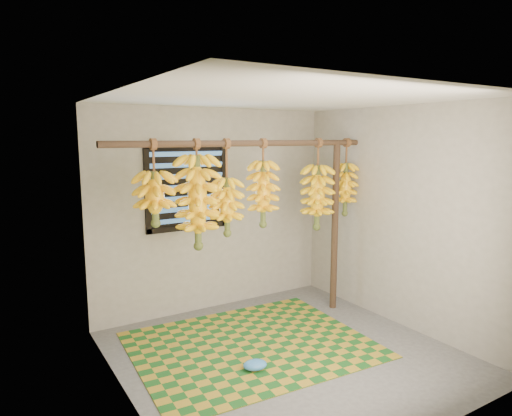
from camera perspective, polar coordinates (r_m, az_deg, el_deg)
floor at (r=4.61m, az=3.78°, el=-17.83°), size 3.00×3.00×0.01m
ceiling at (r=4.13m, az=4.13°, el=13.58°), size 3.00×3.00×0.01m
wall_back at (r=5.48m, az=-5.26°, el=-0.25°), size 3.00×0.01×2.40m
wall_left at (r=3.57m, az=-16.20°, el=-5.49°), size 0.01×3.00×2.40m
wall_right at (r=5.22m, az=17.51°, el=-1.08°), size 0.01×3.00×2.40m
window at (r=5.27m, az=-8.58°, el=2.62°), size 1.00×0.04×1.00m
hanging_pole at (r=4.71m, az=-0.97°, el=8.09°), size 3.00×0.06×0.06m
support_post at (r=5.52m, az=9.83°, el=-2.38°), size 0.08×0.08×2.00m
woven_mat at (r=4.77m, az=-0.59°, el=-16.72°), size 2.39×1.96×0.01m
plastic_bag at (r=4.29m, az=-0.12°, el=-19.02°), size 0.25×0.21×0.09m
banana_bunch_a at (r=4.31m, az=-12.52°, el=1.17°), size 0.37×0.37×0.80m
banana_bunch_b at (r=4.48m, az=-7.32°, el=0.72°), size 0.43×0.43×1.07m
banana_bunch_c at (r=4.63m, az=-3.64°, el=0.19°), size 0.33×0.33×0.98m
banana_bunch_d at (r=4.84m, az=0.88°, el=1.80°), size 0.33×0.33×0.93m
banana_bunch_e at (r=5.28m, az=7.66°, el=1.36°), size 0.36×0.36×1.04m
banana_bunch_f at (r=5.55m, az=11.11°, el=2.34°), size 0.28×0.28×0.92m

